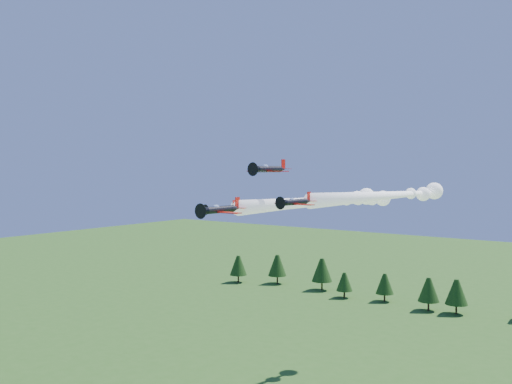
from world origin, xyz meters
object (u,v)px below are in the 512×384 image
Objects in this scene: plane_lead at (322,201)px; plane_left at (332,201)px; plane_slot at (269,169)px; plane_right at (391,195)px.

plane_lead is 11.15m from plane_left.
plane_slot reaches higher than plane_lead.
plane_lead is at bearing 90.25° from plane_slot.
plane_left is 6.20× the size of plane_slot.
plane_lead is 0.98× the size of plane_left.
plane_left is at bearing 99.22° from plane_slot.
plane_left is 15.69m from plane_right.
plane_lead is at bearing -143.02° from plane_right.
plane_right is (11.52, 6.96, 1.20)m from plane_lead.
plane_right is (15.16, -3.56, 1.92)m from plane_left.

